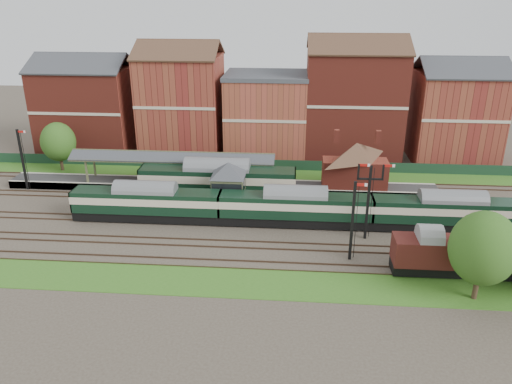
# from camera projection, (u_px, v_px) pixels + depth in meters

# --- Properties ---
(ground) EXTENTS (160.00, 160.00, 0.00)m
(ground) POSITION_uv_depth(u_px,v_px,m) (252.00, 224.00, 55.22)
(ground) COLOR #473D33
(ground) RESTS_ON ground
(grass_back) EXTENTS (90.00, 4.50, 0.06)m
(grass_back) POSITION_uv_depth(u_px,v_px,m) (262.00, 174.00, 69.98)
(grass_back) COLOR #2D6619
(grass_back) RESTS_ON ground
(grass_front) EXTENTS (90.00, 5.00, 0.06)m
(grass_front) POSITION_uv_depth(u_px,v_px,m) (241.00, 282.00, 44.14)
(grass_front) COLOR #2D6619
(grass_front) RESTS_ON ground
(fence) EXTENTS (90.00, 0.12, 1.50)m
(fence) POSITION_uv_depth(u_px,v_px,m) (263.00, 165.00, 71.55)
(fence) COLOR #193823
(fence) RESTS_ON ground
(platform) EXTENTS (55.00, 3.40, 1.00)m
(platform) POSITION_uv_depth(u_px,v_px,m) (220.00, 186.00, 64.40)
(platform) COLOR #2D2D2D
(platform) RESTS_ON ground
(signal_box) EXTENTS (5.40, 5.40, 6.00)m
(signal_box) POSITION_uv_depth(u_px,v_px,m) (229.00, 186.00, 57.23)
(signal_box) COLOR #5F7251
(signal_box) RESTS_ON ground
(brick_hut) EXTENTS (3.20, 2.64, 2.94)m
(brick_hut) POSITION_uv_depth(u_px,v_px,m) (298.00, 204.00, 57.41)
(brick_hut) COLOR maroon
(brick_hut) RESTS_ON ground
(station_building) EXTENTS (8.10, 8.10, 5.90)m
(station_building) POSITION_uv_depth(u_px,v_px,m) (355.00, 164.00, 61.85)
(station_building) COLOR maroon
(station_building) RESTS_ON platform
(canopy) EXTENTS (26.00, 3.89, 4.08)m
(canopy) POSITION_uv_depth(u_px,v_px,m) (173.00, 155.00, 63.29)
(canopy) COLOR #4D5133
(canopy) RESTS_ON platform
(semaphore_bracket) EXTENTS (3.60, 0.25, 8.18)m
(semaphore_bracket) POSITION_uv_depth(u_px,v_px,m) (369.00, 197.00, 50.29)
(semaphore_bracket) COLOR black
(semaphore_bracket) RESTS_ON ground
(semaphore_platform_end) EXTENTS (1.23, 0.25, 8.00)m
(semaphore_platform_end) POSITION_uv_depth(u_px,v_px,m) (22.00, 159.00, 63.22)
(semaphore_platform_end) COLOR black
(semaphore_platform_end) RESTS_ON ground
(semaphore_siding) EXTENTS (1.23, 0.25, 8.00)m
(semaphore_siding) POSITION_uv_depth(u_px,v_px,m) (353.00, 220.00, 46.46)
(semaphore_siding) COLOR black
(semaphore_siding) RESTS_ON ground
(town_backdrop) EXTENTS (69.00, 10.00, 16.00)m
(town_backdrop) POSITION_uv_depth(u_px,v_px,m) (265.00, 111.00, 75.66)
(town_backdrop) COLOR maroon
(town_backdrop) RESTS_ON ground
(dmu_train) EXTENTS (49.39, 2.60, 3.79)m
(dmu_train) POSITION_uv_depth(u_px,v_px,m) (295.00, 207.00, 54.04)
(dmu_train) COLOR black
(dmu_train) RESTS_ON ground
(platform_railcar) EXTENTS (18.95, 2.98, 4.36)m
(platform_railcar) POSITION_uv_depth(u_px,v_px,m) (218.00, 180.00, 60.61)
(platform_railcar) COLOR black
(platform_railcar) RESTS_ON ground
(goods_van_a) EXTENTS (6.10, 2.64, 3.70)m
(goods_van_a) POSITION_uv_depth(u_px,v_px,m) (427.00, 253.00, 44.91)
(goods_van_a) COLOR black
(goods_van_a) RESTS_ON ground
(goods_van_b) EXTENTS (6.58, 2.85, 3.99)m
(goods_van_b) POSITION_uv_depth(u_px,v_px,m) (507.00, 254.00, 44.34)
(goods_van_b) COLOR black
(goods_van_b) RESTS_ON ground
(tree_far) EXTENTS (5.42, 5.42, 7.91)m
(tree_far) POSITION_uv_depth(u_px,v_px,m) (483.00, 248.00, 40.08)
(tree_far) COLOR #382619
(tree_far) RESTS_ON ground
(tree_back) EXTENTS (4.80, 4.80, 7.01)m
(tree_back) POSITION_uv_depth(u_px,v_px,m) (58.00, 142.00, 69.89)
(tree_back) COLOR #382619
(tree_back) RESTS_ON ground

